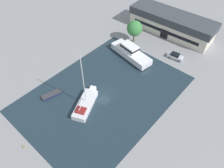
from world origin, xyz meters
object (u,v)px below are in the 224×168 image
object	(u,v)px
quay_tree_near_building	(135,28)
sailboat_moored	(86,104)
warehouse_building	(171,23)
motor_cruiser	(131,53)
small_dinghy	(51,95)
parked_car	(175,56)

from	to	relation	value
quay_tree_near_building	sailboat_moored	world-z (taller)	sailboat_moored
warehouse_building	motor_cruiser	bearing A→B (deg)	-98.54
sailboat_moored	small_dinghy	size ratio (longest dim) A/B	2.99
warehouse_building	quay_tree_near_building	world-z (taller)	quay_tree_near_building
warehouse_building	sailboat_moored	bearing A→B (deg)	-90.43
warehouse_building	small_dinghy	size ratio (longest dim) A/B	5.55
parked_car	sailboat_moored	distance (m)	27.81
warehouse_building	parked_car	size ratio (longest dim) A/B	6.02
quay_tree_near_building	small_dinghy	bearing A→B (deg)	-92.27
parked_car	motor_cruiser	xyz separation A→B (m)	(-9.48, -7.28, 0.49)
sailboat_moored	small_dinghy	bearing A→B (deg)	176.46
sailboat_moored	small_dinghy	distance (m)	8.66
warehouse_building	quay_tree_near_building	size ratio (longest dim) A/B	3.92
small_dinghy	parked_car	bearing A→B (deg)	80.20
quay_tree_near_building	motor_cruiser	world-z (taller)	quay_tree_near_building
parked_car	motor_cruiser	bearing A→B (deg)	-60.58
small_dinghy	quay_tree_near_building	bearing A→B (deg)	103.20
quay_tree_near_building	small_dinghy	distance (m)	29.30
sailboat_moored	parked_car	bearing A→B (deg)	52.67
parked_car	motor_cruiser	distance (m)	11.96
warehouse_building	small_dinghy	xyz separation A→B (m)	(-6.50, -40.26, -2.83)
parked_car	quay_tree_near_building	bearing A→B (deg)	-92.80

